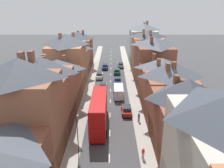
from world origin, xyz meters
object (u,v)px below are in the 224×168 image
(car_near_silver, at_px, (104,66))
(pedestrian_mid_right, at_px, (142,152))
(delivery_van, at_px, (118,91))
(pedestrian_far_left, at_px, (138,117))
(car_parked_left_a, at_px, (120,65))
(car_parked_left_b, at_px, (102,86))
(car_parked_right_a, at_px, (98,75))
(car_far_grey, at_px, (116,72))
(car_near_blue, at_px, (126,110))
(car_mid_black, at_px, (117,80))
(street_lamp, at_px, (77,132))
(double_decker_bus_lead, at_px, (98,111))

(car_near_silver, relative_size, pedestrian_mid_right, 2.81)
(delivery_van, relative_size, pedestrian_far_left, 3.23)
(car_parked_left_a, xyz_separation_m, pedestrian_mid_right, (1.36, -43.64, 0.24))
(car_parked_left_b, xyz_separation_m, delivery_van, (3.60, -4.36, 0.51))
(car_parked_left_b, xyz_separation_m, pedestrian_far_left, (6.80, -15.02, 0.20))
(car_parked_left_a, xyz_separation_m, car_parked_right_a, (-6.20, -10.78, 0.04))
(car_far_grey, height_order, delivery_van, delivery_van)
(car_parked_left_a, bearing_deg, car_parked_left_b, -104.40)
(car_near_blue, bearing_deg, pedestrian_mid_right, -83.85)
(car_parked_left_b, bearing_deg, pedestrian_far_left, -65.66)
(pedestrian_far_left, bearing_deg, car_parked_left_a, 93.18)
(car_parked_left_a, bearing_deg, car_far_grey, -100.21)
(car_mid_black, distance_m, car_parked_left_b, 5.67)
(pedestrian_far_left, bearing_deg, car_near_silver, 101.84)
(pedestrian_mid_right, relative_size, pedestrian_far_left, 1.00)
(car_mid_black, relative_size, street_lamp, 0.70)
(delivery_van, bearing_deg, street_lamp, -107.82)
(double_decker_bus_lead, height_order, car_near_blue, double_decker_bus_lead)
(car_parked_left_a, relative_size, street_lamp, 0.76)
(double_decker_bus_lead, height_order, car_parked_left_a, double_decker_bus_lead)
(car_near_silver, distance_m, car_parked_right_a, 9.18)
(car_far_grey, height_order, pedestrian_mid_right, pedestrian_mid_right)
(street_lamp, bearing_deg, car_parked_left_a, 80.13)
(delivery_van, bearing_deg, pedestrian_mid_right, -82.50)
(car_near_silver, height_order, pedestrian_mid_right, pedestrian_mid_right)
(car_parked_left_b, bearing_deg, delivery_van, -50.48)
(double_decker_bus_lead, relative_size, delivery_van, 2.08)
(double_decker_bus_lead, relative_size, car_far_grey, 2.74)
(car_parked_left_a, distance_m, street_lamp, 42.97)
(car_mid_black, height_order, delivery_van, delivery_van)
(car_parked_right_a, distance_m, pedestrian_far_left, 24.69)
(double_decker_bus_lead, bearing_deg, car_near_silver, 89.98)
(car_parked_right_a, distance_m, pedestrian_mid_right, 33.72)
(car_near_blue, height_order, street_lamp, street_lamp)
(car_near_silver, distance_m, car_parked_left_a, 5.18)
(car_parked_left_a, relative_size, car_parked_right_a, 1.00)
(car_near_silver, xyz_separation_m, pedestrian_mid_right, (6.26, -41.95, 0.22))
(car_mid_black, relative_size, car_parked_left_b, 1.01)
(car_mid_black, bearing_deg, pedestrian_mid_right, -84.75)
(double_decker_bus_lead, height_order, car_parked_left_b, double_decker_bus_lead)
(car_parked_left_b, distance_m, pedestrian_mid_right, 25.34)
(car_parked_left_a, xyz_separation_m, car_far_grey, (-1.30, -7.22, 0.01))
(car_far_grey, bearing_deg, double_decker_bus_lead, -97.30)
(car_near_blue, distance_m, delivery_van, 7.70)
(car_parked_right_a, bearing_deg, car_near_silver, 81.86)
(car_near_blue, xyz_separation_m, pedestrian_far_left, (1.90, -3.09, 0.23))
(delivery_van, height_order, street_lamp, street_lamp)
(delivery_van, height_order, pedestrian_mid_right, delivery_van)
(pedestrian_mid_right, bearing_deg, car_near_blue, 96.15)
(car_parked_right_a, xyz_separation_m, pedestrian_far_left, (8.10, -23.32, 0.20))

